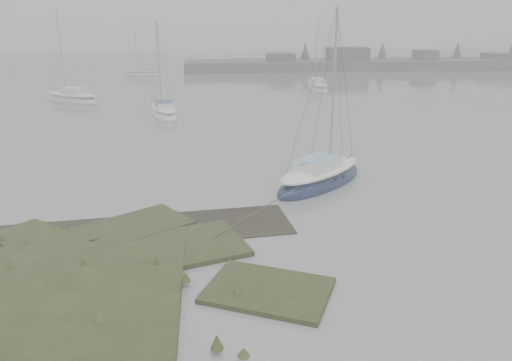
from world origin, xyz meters
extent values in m
plane|color=slate|center=(0.00, 30.00, 0.00)|extent=(160.00, 160.00, 0.00)
cube|color=#4C4F51|center=(26.00, 62.00, 0.60)|extent=(60.00, 8.00, 1.60)
cube|color=#424247|center=(10.00, 61.00, 1.40)|extent=(4.00, 3.00, 2.20)
cube|color=#424247|center=(20.00, 61.00, 1.80)|extent=(6.00, 3.00, 3.00)
cube|color=#424247|center=(32.00, 61.00, 1.55)|extent=(3.00, 3.00, 2.50)
cube|color=#424247|center=(44.00, 61.00, 1.30)|extent=(5.00, 3.00, 2.00)
cone|color=#384238|center=(14.00, 63.00, 2.20)|extent=(2.00, 2.00, 3.50)
cone|color=#384238|center=(26.00, 63.00, 2.20)|extent=(2.00, 2.00, 3.50)
cone|color=#384238|center=(38.00, 63.00, 2.20)|extent=(2.00, 2.00, 3.50)
cone|color=#384238|center=(47.00, 63.00, 2.20)|extent=(2.00, 2.00, 3.50)
ellipsoid|color=#0E1934|center=(4.19, 9.03, 0.11)|extent=(5.87, 5.69, 1.50)
ellipsoid|color=silver|center=(4.19, 9.03, 0.70)|extent=(5.02, 4.86, 0.42)
cube|color=silver|center=(4.00, 8.85, 1.07)|extent=(2.44, 2.41, 0.44)
cube|color=#79A6BC|center=(4.00, 8.85, 1.32)|extent=(2.25, 2.22, 0.07)
cylinder|color=#939399|center=(4.77, 9.57, 4.53)|extent=(0.10, 0.10, 7.04)
cylinder|color=#939399|center=(3.87, 8.73, 1.32)|extent=(1.85, 1.75, 0.08)
ellipsoid|color=silver|center=(-4.52, 27.13, 0.10)|extent=(3.27, 5.93, 1.37)
ellipsoid|color=silver|center=(-4.52, 27.13, 0.64)|extent=(2.72, 5.13, 0.39)
cube|color=silver|center=(-4.46, 26.90, 0.98)|extent=(1.67, 2.18, 0.40)
cube|color=navy|center=(-4.46, 26.90, 1.21)|extent=(1.55, 2.01, 0.06)
cylinder|color=#939399|center=(-4.71, 27.83, 4.15)|extent=(0.09, 0.09, 6.44)
cylinder|color=#939399|center=(-4.42, 26.74, 1.21)|extent=(0.66, 2.20, 0.07)
ellipsoid|color=#A2A6AA|center=(-13.46, 34.81, 0.11)|extent=(6.29, 5.21, 1.51)
ellipsoid|color=white|center=(-13.46, 34.81, 0.71)|extent=(5.40, 4.42, 0.43)
cube|color=white|center=(-13.24, 34.66, 1.08)|extent=(2.51, 2.31, 0.44)
cube|color=silver|center=(-13.24, 34.66, 1.33)|extent=(2.32, 2.13, 0.07)
cylinder|color=#939399|center=(-14.12, 35.26, 4.58)|extent=(0.10, 0.10, 7.11)
cylinder|color=#939399|center=(-13.10, 34.56, 1.33)|extent=(2.10, 1.48, 0.08)
ellipsoid|color=silver|center=(11.02, 40.68, 0.10)|extent=(2.05, 5.86, 1.41)
ellipsoid|color=silver|center=(11.02, 40.68, 0.66)|extent=(1.65, 5.10, 0.40)
cube|color=silver|center=(11.03, 40.43, 1.01)|extent=(1.29, 2.02, 0.42)
cube|color=#B2B6BF|center=(11.03, 40.43, 1.25)|extent=(1.21, 1.86, 0.07)
cylinder|color=#939399|center=(11.01, 41.43, 4.28)|extent=(0.09, 0.09, 6.65)
cylinder|color=#939399|center=(11.03, 40.26, 1.25)|extent=(0.13, 2.33, 0.07)
ellipsoid|color=silver|center=(-9.46, 56.23, 0.09)|extent=(5.53, 3.08, 1.28)
ellipsoid|color=silver|center=(-9.46, 56.23, 0.60)|extent=(4.78, 2.57, 0.36)
cube|color=silver|center=(-9.24, 56.17, 0.92)|extent=(2.04, 1.57, 0.38)
cube|color=silver|center=(-9.24, 56.17, 1.13)|extent=(1.87, 1.46, 0.06)
cylinder|color=#939399|center=(-10.11, 56.41, 3.87)|extent=(0.08, 0.08, 6.01)
cylinder|color=#939399|center=(-9.10, 56.13, 1.13)|extent=(2.04, 0.63, 0.07)
camera|label=1|loc=(-1.14, -13.14, 7.65)|focal=35.00mm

